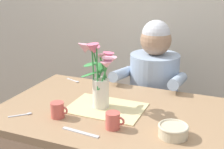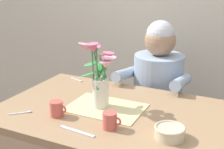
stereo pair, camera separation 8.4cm
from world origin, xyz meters
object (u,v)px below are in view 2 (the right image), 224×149
at_px(flower_vase, 99,73).
at_px(ceramic_bowl, 170,132).
at_px(dinner_knife, 77,131).
at_px(tea_cup, 57,109).
at_px(coffee_cup, 110,121).
at_px(seated_person, 157,101).

height_order(flower_vase, ceramic_bowl, flower_vase).
xyz_separation_m(dinner_knife, tea_cup, (-0.18, 0.10, 0.04)).
bearing_deg(tea_cup, coffee_cup, -0.26).
bearing_deg(seated_person, ceramic_bowl, -67.43).
bearing_deg(tea_cup, dinner_knife, -28.55).
xyz_separation_m(tea_cup, coffee_cup, (0.30, -0.00, 0.00)).
height_order(flower_vase, coffee_cup, flower_vase).
distance_m(seated_person, flower_vase, 0.73).
bearing_deg(ceramic_bowl, seated_person, 110.87).
bearing_deg(coffee_cup, tea_cup, 179.74).
bearing_deg(ceramic_bowl, tea_cup, -176.79).
bearing_deg(tea_cup, flower_vase, 53.28).
xyz_separation_m(seated_person, tea_cup, (-0.28, -0.80, 0.22)).
bearing_deg(dinner_knife, flower_vase, 102.52).
bearing_deg(coffee_cup, seated_person, 91.36).
relative_size(flower_vase, tea_cup, 3.87).
xyz_separation_m(flower_vase, dinner_knife, (0.04, -0.29, -0.19)).
bearing_deg(tea_cup, ceramic_bowl, 3.21).
relative_size(flower_vase, ceramic_bowl, 2.65).
distance_m(flower_vase, coffee_cup, 0.29).
height_order(dinner_knife, coffee_cup, coffee_cup).
height_order(flower_vase, tea_cup, flower_vase).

